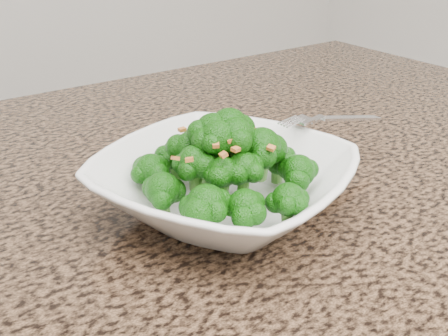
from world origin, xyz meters
TOP-DOWN VIEW (x-y plane):
  - granite_counter at (0.00, 0.30)m, footprint 1.64×1.04m
  - bowl at (0.13, 0.30)m, footprint 0.33×0.33m
  - broccoli_pile at (0.13, 0.30)m, footprint 0.22×0.22m
  - garlic_topping at (0.13, 0.30)m, footprint 0.13×0.13m
  - fork at (0.27, 0.32)m, footprint 0.18×0.04m

SIDE VIEW (x-z plane):
  - granite_counter at x=0.00m, z-range 0.87..0.90m
  - bowl at x=0.13m, z-range 0.90..0.96m
  - fork at x=0.27m, z-range 0.96..0.97m
  - broccoli_pile at x=0.13m, z-range 0.96..1.03m
  - garlic_topping at x=0.13m, z-range 1.03..1.04m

